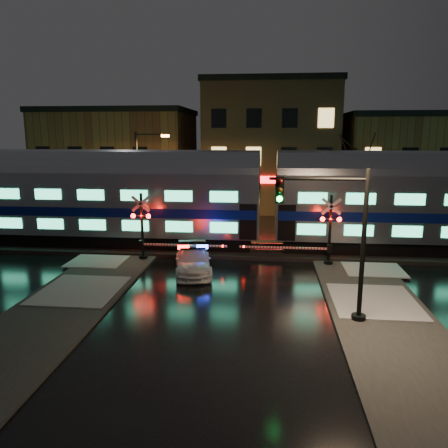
# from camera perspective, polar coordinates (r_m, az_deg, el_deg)

# --- Properties ---
(ground) EXTENTS (120.00, 120.00, 0.00)m
(ground) POSITION_cam_1_polar(r_m,az_deg,el_deg) (22.30, 0.59, -6.87)
(ground) COLOR black
(ground) RESTS_ON ground
(ballast) EXTENTS (90.00, 4.20, 0.24)m
(ballast) POSITION_cam_1_polar(r_m,az_deg,el_deg) (27.04, 1.56, -3.27)
(ballast) COLOR black
(ballast) RESTS_ON ground
(sidewalk_left) EXTENTS (4.00, 20.00, 0.12)m
(sidewalk_left) POSITION_cam_1_polar(r_m,az_deg,el_deg) (18.63, -22.03, -11.41)
(sidewalk_left) COLOR #2D2D2D
(sidewalk_left) RESTS_ON ground
(sidewalk_right) EXTENTS (4.00, 20.00, 0.12)m
(sidewalk_right) POSITION_cam_1_polar(r_m,az_deg,el_deg) (17.24, 21.27, -13.25)
(sidewalk_right) COLOR #2D2D2D
(sidewalk_right) RESTS_ON ground
(building_left) EXTENTS (14.00, 10.00, 9.00)m
(building_left) POSITION_cam_1_polar(r_m,az_deg,el_deg) (45.64, -13.41, 8.11)
(building_left) COLOR brown
(building_left) RESTS_ON ground
(building_mid) EXTENTS (12.00, 11.00, 11.50)m
(building_mid) POSITION_cam_1_polar(r_m,az_deg,el_deg) (43.57, 6.01, 9.85)
(building_mid) COLOR brown
(building_mid) RESTS_ON ground
(building_right) EXTENTS (12.00, 10.00, 8.50)m
(building_right) POSITION_cam_1_polar(r_m,az_deg,el_deg) (45.09, 22.86, 7.16)
(building_right) COLOR brown
(building_right) RESTS_ON ground
(train) EXTENTS (51.00, 3.12, 5.92)m
(train) POSITION_cam_1_polar(r_m,az_deg,el_deg) (26.31, 5.74, 3.52)
(train) COLOR black
(train) RESTS_ON ballast
(police_car) EXTENTS (2.63, 4.69, 1.44)m
(police_car) POSITION_cam_1_polar(r_m,az_deg,el_deg) (22.82, -4.06, -4.76)
(police_car) COLOR white
(police_car) RESTS_ON ground
(crossing_signal_right) EXTENTS (5.51, 0.64, 3.90)m
(crossing_signal_right) POSITION_cam_1_polar(r_m,az_deg,el_deg) (24.18, 12.80, -1.73)
(crossing_signal_right) COLOR black
(crossing_signal_right) RESTS_ON ground
(crossing_signal_left) EXTENTS (5.47, 0.64, 3.87)m
(crossing_signal_left) POSITION_cam_1_polar(r_m,az_deg,el_deg) (24.90, -9.88, -1.25)
(crossing_signal_left) COLOR black
(crossing_signal_left) RESTS_ON ground
(traffic_light) EXTENTS (3.80, 0.69, 5.88)m
(traffic_light) POSITION_cam_1_polar(r_m,az_deg,el_deg) (16.77, 14.69, -2.39)
(traffic_light) COLOR black
(traffic_light) RESTS_ON ground
(streetlight) EXTENTS (2.42, 0.25, 7.24)m
(streetlight) POSITION_cam_1_polar(r_m,az_deg,el_deg) (31.50, -10.81, 6.16)
(streetlight) COLOR black
(streetlight) RESTS_ON ground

